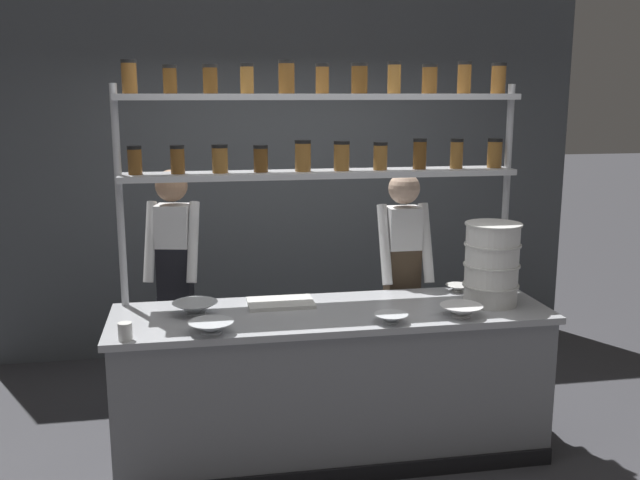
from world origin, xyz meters
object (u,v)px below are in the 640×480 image
(prep_bowl_center_back, at_px, (211,328))
(prep_bowl_far_left, at_px, (458,288))
(prep_bowl_near_left, at_px, (391,319))
(prep_bowl_near_right, at_px, (461,311))
(prep_bowl_center_front, at_px, (195,308))
(cutting_board, at_px, (281,303))
(container_stack, at_px, (492,264))
(serving_cup_front, at_px, (125,332))
(chef_left, at_px, (175,274))
(spice_shelf_unit, at_px, (324,142))
(chef_center, at_px, (402,276))

(prep_bowl_center_back, bearing_deg, prep_bowl_far_left, 18.90)
(prep_bowl_near_left, distance_m, prep_bowl_far_left, 0.82)
(prep_bowl_center_back, xyz_separation_m, prep_bowl_near_right, (1.43, 0.04, 0.00))
(prep_bowl_center_front, bearing_deg, cutting_board, 10.93)
(container_stack, bearing_deg, serving_cup_front, -172.40)
(cutting_board, bearing_deg, prep_bowl_center_back, -133.29)
(container_stack, relative_size, prep_bowl_center_front, 1.89)
(chef_left, xyz_separation_m, cutting_board, (0.64, -0.65, -0.05))
(spice_shelf_unit, height_order, cutting_board, spice_shelf_unit)
(chef_center, xyz_separation_m, prep_bowl_center_front, (-1.40, -0.49, -0.01))
(container_stack, bearing_deg, prep_bowl_center_back, -171.46)
(prep_bowl_near_right, relative_size, prep_bowl_far_left, 1.54)
(prep_bowl_center_front, relative_size, serving_cup_front, 2.77)
(chef_center, bearing_deg, prep_bowl_center_front, -161.13)
(container_stack, xyz_separation_m, serving_cup_front, (-2.15, -0.29, -0.20))
(serving_cup_front, bearing_deg, chef_center, 26.40)
(chef_center, height_order, prep_bowl_far_left, chef_center)
(container_stack, height_order, cutting_board, container_stack)
(chef_center, bearing_deg, prep_bowl_near_right, -82.23)
(chef_left, bearing_deg, prep_bowl_near_right, -20.97)
(chef_center, bearing_deg, prep_bowl_near_left, -110.92)
(prep_bowl_near_left, relative_size, prep_bowl_far_left, 1.19)
(container_stack, relative_size, prep_bowl_center_back, 2.05)
(chef_center, bearing_deg, cutting_board, -156.73)
(chef_center, distance_m, prep_bowl_near_right, 0.81)
(container_stack, distance_m, prep_bowl_center_front, 1.80)
(prep_bowl_center_front, xyz_separation_m, prep_bowl_near_right, (1.52, -0.32, -0.00))
(prep_bowl_near_left, relative_size, prep_bowl_center_front, 0.73)
(serving_cup_front, bearing_deg, prep_bowl_near_right, 2.21)
(spice_shelf_unit, bearing_deg, prep_bowl_near_left, -66.52)
(prep_bowl_center_back, bearing_deg, prep_bowl_near_left, 0.06)
(chef_center, relative_size, prep_bowl_center_back, 6.81)
(prep_bowl_far_left, bearing_deg, chef_center, 134.39)
(prep_bowl_near_left, bearing_deg, chef_center, 69.30)
(chef_center, distance_m, prep_bowl_center_back, 1.57)
(spice_shelf_unit, distance_m, chef_center, 1.12)
(spice_shelf_unit, relative_size, chef_left, 1.47)
(cutting_board, distance_m, prep_bowl_far_left, 1.18)
(cutting_board, distance_m, prep_bowl_center_back, 0.63)
(prep_bowl_near_left, bearing_deg, prep_bowl_far_left, 42.13)
(prep_bowl_center_front, bearing_deg, container_stack, -3.36)
(container_stack, distance_m, prep_bowl_near_left, 0.78)
(cutting_board, distance_m, prep_bowl_center_front, 0.52)
(chef_left, distance_m, serving_cup_front, 1.17)
(prep_bowl_center_front, relative_size, prep_bowl_far_left, 1.64)
(prep_bowl_center_front, distance_m, prep_bowl_center_back, 0.37)
(prep_bowl_center_front, xyz_separation_m, serving_cup_front, (-0.36, -0.39, 0.01))
(chef_left, xyz_separation_m, prep_bowl_center_back, (0.21, -1.11, -0.02))
(prep_bowl_near_left, xyz_separation_m, prep_bowl_center_back, (-1.00, -0.00, 0.01))
(spice_shelf_unit, distance_m, serving_cup_front, 1.63)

